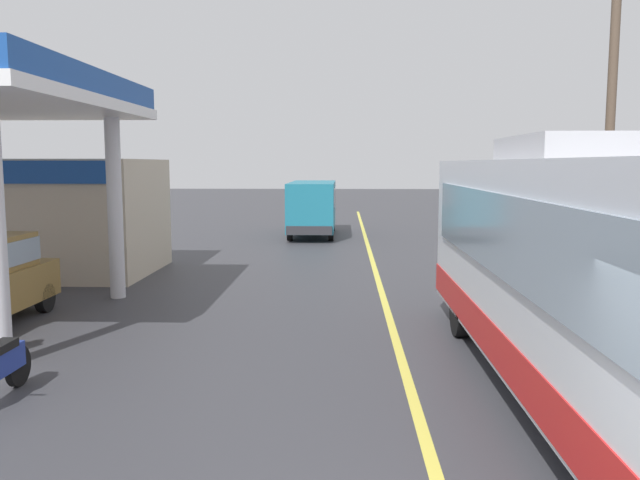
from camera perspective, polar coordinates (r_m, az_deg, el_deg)
The scene contains 5 objects.
ground at distance 24.23m, azimuth 4.42°, elevation -0.98°, with size 120.00×120.00×0.00m, color #38383D.
lane_divider_stripe at distance 19.29m, azimuth 5.01°, elevation -2.97°, with size 0.16×50.00×0.01m, color #D8CC4C.
coach_bus_main at distance 9.46m, azimuth 22.87°, elevation -3.16°, with size 2.60×11.04×3.69m.
minibus_opposing_lane at distance 29.27m, azimuth -0.66°, elevation 3.28°, with size 2.04×6.13×2.44m.
utility_pole_roadside at distance 18.59m, azimuth 24.40°, elevation 9.41°, with size 1.80×0.24×8.25m.
Camera 1 is at (-0.99, -3.99, 3.27)m, focal length 35.97 mm.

